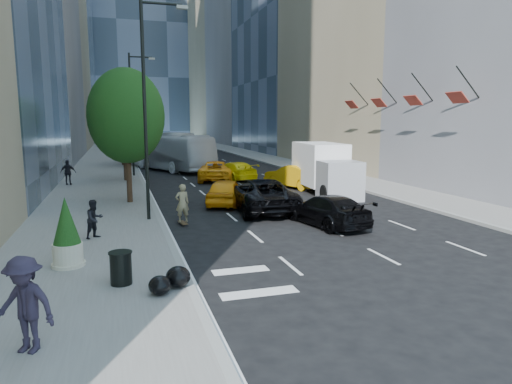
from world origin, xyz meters
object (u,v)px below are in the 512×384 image
object	(u,v)px
black_sedan_lincoln	(262,195)
trash_can	(121,269)
box_truck	(325,168)
city_bus	(166,151)
skateboarder	(182,206)
black_sedan_mercedes	(326,210)
planter_shrub	(67,234)

from	to	relation	value
black_sedan_lincoln	trash_can	world-z (taller)	black_sedan_lincoln
box_truck	city_bus	bearing A→B (deg)	118.98
black_sedan_lincoln	box_truck	xyz separation A→B (m)	(5.67, 4.36, 0.79)
box_truck	skateboarder	bearing A→B (deg)	-143.68
skateboarder	box_truck	xyz separation A→B (m)	(10.11, 6.36, 0.77)
black_sedan_mercedes	planter_shrub	xyz separation A→B (m)	(-10.63, -3.39, 0.50)
black_sedan_lincoln	black_sedan_mercedes	distance (m)	4.39
skateboarder	box_truck	bearing A→B (deg)	-155.73
skateboarder	box_truck	distance (m)	11.97
city_bus	planter_shrub	xyz separation A→B (m)	(-6.23, -29.60, -0.58)
skateboarder	black_sedan_mercedes	size ratio (longest dim) A/B	0.36
black_sedan_mercedes	trash_can	xyz separation A→B (m)	(-9.04, -5.57, -0.11)
city_bus	trash_can	bearing A→B (deg)	-122.15
box_truck	planter_shrub	bearing A→B (deg)	-136.80
black_sedan_mercedes	city_bus	bearing A→B (deg)	-90.43
skateboarder	black_sedan_mercedes	world-z (taller)	skateboarder
city_bus	planter_shrub	world-z (taller)	city_bus
skateboarder	box_truck	size ratio (longest dim) A/B	0.25
skateboarder	planter_shrub	bearing A→B (deg)	43.04
trash_can	planter_shrub	xyz separation A→B (m)	(-1.59, 2.17, 0.61)
skateboarder	black_sedan_mercedes	distance (m)	6.57
planter_shrub	black_sedan_mercedes	bearing A→B (deg)	17.70
skateboarder	black_sedan_mercedes	xyz separation A→B (m)	(6.25, -2.00, -0.18)
black_sedan_lincoln	city_bus	world-z (taller)	city_bus
black_sedan_lincoln	trash_can	bearing A→B (deg)	57.07
black_sedan_lincoln	box_truck	distance (m)	7.20
black_sedan_mercedes	skateboarder	bearing A→B (deg)	-27.70
black_sedan_lincoln	city_bus	distance (m)	22.38
skateboarder	city_bus	distance (m)	24.29
skateboarder	trash_can	xyz separation A→B (m)	(-2.79, -7.57, -0.28)
city_bus	planter_shrub	size ratio (longest dim) A/B	5.76
planter_shrub	skateboarder	bearing A→B (deg)	50.94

